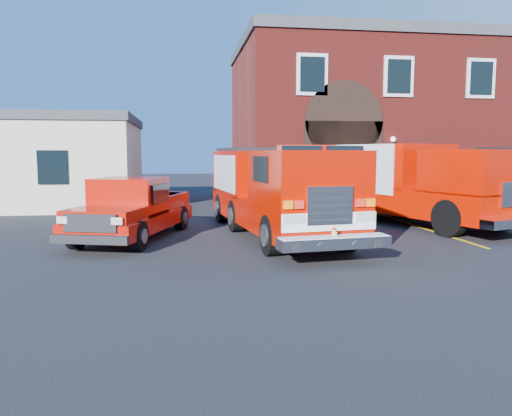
{
  "coord_description": "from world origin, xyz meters",
  "views": [
    {
      "loc": [
        -1.72,
        -12.73,
        2.6
      ],
      "look_at": [
        0.0,
        -1.2,
        1.3
      ],
      "focal_mm": 35.0,
      "sensor_mm": 36.0,
      "label": 1
    }
  ],
  "objects": [
    {
      "name": "parking_stripe_near",
      "position": [
        6.5,
        1.0,
        0.0
      ],
      "size": [
        0.12,
        3.0,
        0.01
      ],
      "primitive_type": "cube",
      "color": "#DEB30B",
      "rests_on": "ground"
    },
    {
      "name": "side_building",
      "position": [
        -9.0,
        13.0,
        2.2
      ],
      "size": [
        10.2,
        8.2,
        4.35
      ],
      "color": "beige",
      "rests_on": "ground"
    },
    {
      "name": "parking_stripe_mid",
      "position": [
        6.5,
        4.0,
        0.0
      ],
      "size": [
        0.12,
        3.0,
        0.01
      ],
      "primitive_type": "cube",
      "color": "#DEB30B",
      "rests_on": "ground"
    },
    {
      "name": "secondary_truck",
      "position": [
        6.56,
        4.73,
        1.58
      ],
      "size": [
        5.5,
        9.36,
        2.91
      ],
      "color": "black",
      "rests_on": "ground"
    },
    {
      "name": "parking_stripe_far",
      "position": [
        6.5,
        7.0,
        0.0
      ],
      "size": [
        0.12,
        3.0,
        0.01
      ],
      "primitive_type": "cube",
      "color": "#DEB30B",
      "rests_on": "ground"
    },
    {
      "name": "fire_station",
      "position": [
        8.99,
        13.98,
        4.25
      ],
      "size": [
        15.2,
        10.2,
        8.45
      ],
      "color": "maroon",
      "rests_on": "ground"
    },
    {
      "name": "ground",
      "position": [
        0.0,
        0.0,
        0.0
      ],
      "size": [
        100.0,
        100.0,
        0.0
      ],
      "primitive_type": "plane",
      "color": "black",
      "rests_on": "ground"
    },
    {
      "name": "fire_engine",
      "position": [
        1.17,
        2.65,
        1.45
      ],
      "size": [
        3.56,
        9.29,
        2.79
      ],
      "color": "black",
      "rests_on": "ground"
    },
    {
      "name": "pickup_truck",
      "position": [
        -3.17,
        2.61,
        0.88
      ],
      "size": [
        3.63,
        6.02,
        1.86
      ],
      "color": "black",
      "rests_on": "ground"
    }
  ]
}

